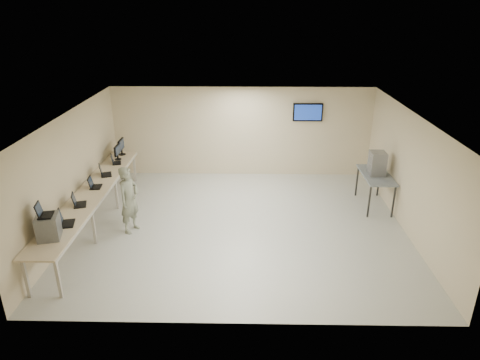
{
  "coord_description": "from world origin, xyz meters",
  "views": [
    {
      "loc": [
        0.18,
        -9.36,
        5.13
      ],
      "look_at": [
        0.0,
        0.2,
        1.15
      ],
      "focal_mm": 32.0,
      "sensor_mm": 36.0,
      "label": 1
    }
  ],
  "objects_px": {
    "workbench": "(92,194)",
    "side_table": "(376,177)",
    "equipment_box": "(48,227)",
    "soldier": "(129,200)"
  },
  "relations": [
    {
      "from": "workbench",
      "to": "equipment_box",
      "type": "distance_m",
      "value": 2.21
    },
    {
      "from": "equipment_box",
      "to": "workbench",
      "type": "bearing_deg",
      "value": 73.72
    },
    {
      "from": "soldier",
      "to": "equipment_box",
      "type": "bearing_deg",
      "value": 174.87
    },
    {
      "from": "workbench",
      "to": "side_table",
      "type": "relative_size",
      "value": 3.9
    },
    {
      "from": "workbench",
      "to": "side_table",
      "type": "bearing_deg",
      "value": 9.55
    },
    {
      "from": "side_table",
      "to": "workbench",
      "type": "bearing_deg",
      "value": -170.45
    },
    {
      "from": "workbench",
      "to": "side_table",
      "type": "height_order",
      "value": "side_table"
    },
    {
      "from": "soldier",
      "to": "side_table",
      "type": "bearing_deg",
      "value": -53.21
    },
    {
      "from": "equipment_box",
      "to": "side_table",
      "type": "height_order",
      "value": "equipment_box"
    },
    {
      "from": "soldier",
      "to": "workbench",
      "type": "bearing_deg",
      "value": 97.51
    }
  ]
}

